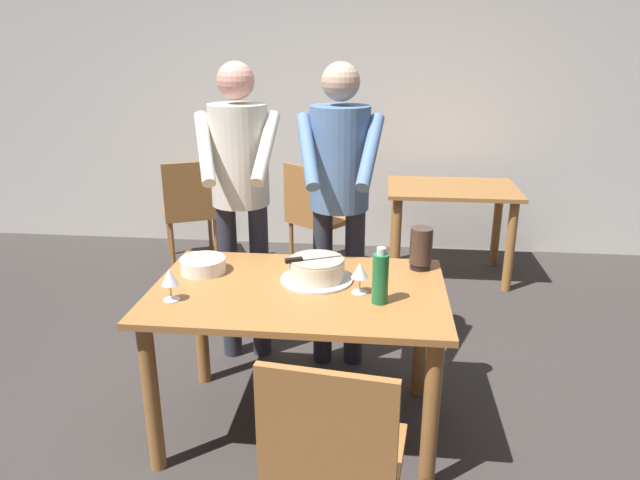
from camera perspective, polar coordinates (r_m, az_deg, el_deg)
ground_plane at (r=3.02m, az=-1.96°, el=-17.89°), size 14.00×14.00×0.00m
back_wall at (r=5.21m, az=2.22°, el=13.89°), size 10.00×0.12×2.70m
main_dining_table at (r=2.69m, az=-2.11°, el=-7.17°), size 1.34×0.86×0.75m
cake_on_platter at (r=2.70m, az=-0.34°, el=-3.01°), size 0.34×0.34×0.11m
cake_knife at (r=2.65m, az=-1.81°, el=-1.90°), size 0.25×0.13×0.02m
plate_stack at (r=2.86m, az=-11.47°, el=-2.43°), size 0.22×0.22×0.07m
wine_glass_near at (r=2.56m, az=-14.63°, el=-3.66°), size 0.08×0.08×0.14m
wine_glass_far at (r=2.56m, az=3.95°, el=-3.10°), size 0.08×0.08×0.14m
water_bottle at (r=2.46m, az=5.98°, el=-3.72°), size 0.07×0.07×0.25m
hurricane_lamp at (r=2.86m, az=9.94°, el=-0.79°), size 0.11×0.11×0.21m
person_cutting_cake at (r=3.13m, az=1.93°, el=5.35°), size 0.47×0.56×1.72m
person_standing_beside at (r=3.24m, az=-7.89°, el=5.67°), size 0.46×0.57×1.72m
chair_near_side at (r=2.07m, az=1.39°, el=-20.72°), size 0.49×0.49×0.90m
background_table at (r=4.68m, az=12.80°, el=3.22°), size 1.00×0.70×0.74m
background_chair_0 at (r=4.69m, az=-0.43°, el=2.63°), size 0.62×0.62×0.90m
background_chair_1 at (r=4.98m, az=-12.65°, el=3.16°), size 0.58×0.58×0.90m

